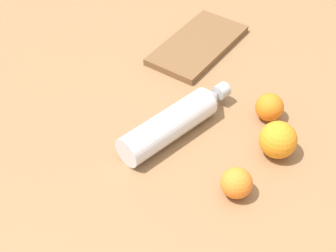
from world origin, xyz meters
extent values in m
plane|color=olive|center=(0.00, 0.00, 0.00)|extent=(2.40, 2.40, 0.00)
cylinder|color=silver|center=(0.04, 0.03, 0.03)|extent=(0.25, 0.13, 0.07)
cone|color=silver|center=(-0.10, 0.06, 0.03)|extent=(0.05, 0.08, 0.07)
cylinder|color=#B2B7BF|center=(-0.13, 0.07, 0.03)|extent=(0.04, 0.04, 0.04)
sphere|color=orange|center=(-0.04, 0.25, 0.04)|extent=(0.08, 0.08, 0.08)
sphere|color=orange|center=(0.10, 0.22, 0.03)|extent=(0.06, 0.06, 0.06)
sphere|color=orange|center=(-0.14, 0.19, 0.03)|extent=(0.06, 0.06, 0.06)
cube|color=brown|center=(-0.29, -0.08, 0.01)|extent=(0.29, 0.16, 0.02)
camera|label=1|loc=(0.71, 0.44, 0.80)|focal=54.83mm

